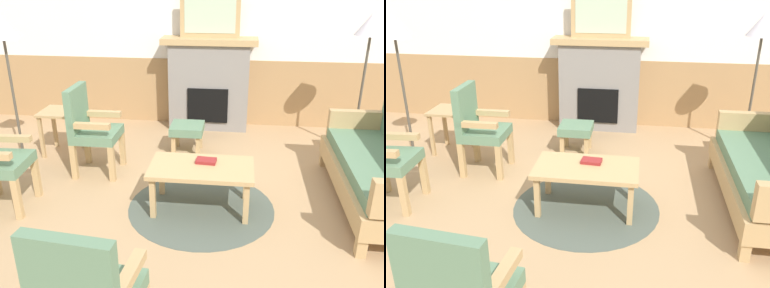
{
  "view_description": "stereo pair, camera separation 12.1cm",
  "coord_description": "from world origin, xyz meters",
  "views": [
    {
      "loc": [
        0.44,
        -3.3,
        2.08
      ],
      "look_at": [
        0.0,
        0.35,
        0.55
      ],
      "focal_mm": 38.45,
      "sensor_mm": 36.0,
      "label": 1
    },
    {
      "loc": [
        0.56,
        -3.28,
        2.08
      ],
      "look_at": [
        0.0,
        0.35,
        0.55
      ],
      "focal_mm": 38.45,
      "sensor_mm": 36.0,
      "label": 2
    }
  ],
  "objects": [
    {
      "name": "round_rug",
      "position": [
        0.12,
        0.1,
        0.0
      ],
      "size": [
        1.39,
        1.39,
        0.01
      ],
      "primitive_type": "cylinder",
      "color": "#4C564C",
      "rests_on": "ground_plane"
    },
    {
      "name": "floor_lamp_by_chairs",
      "position": [
        -2.12,
        0.95,
        1.45
      ],
      "size": [
        0.36,
        0.36,
        1.68
      ],
      "color": "#332D28",
      "rests_on": "ground_plane"
    },
    {
      "name": "framed_picture",
      "position": [
        0.0,
        2.35,
        1.56
      ],
      "size": [
        0.8,
        0.04,
        0.56
      ],
      "color": "tan",
      "rests_on": "fireplace"
    },
    {
      "name": "armchair_by_window_left",
      "position": [
        -1.17,
        0.75,
        0.54
      ],
      "size": [
        0.48,
        0.48,
        0.98
      ],
      "color": "tan",
      "rests_on": "ground_plane"
    },
    {
      "name": "floor_lamp_by_couch",
      "position": [
        1.88,
        1.68,
        1.45
      ],
      "size": [
        0.36,
        0.36,
        1.68
      ],
      "color": "#332D28",
      "rests_on": "ground_plane"
    },
    {
      "name": "book_on_table",
      "position": [
        0.15,
        0.19,
        0.46
      ],
      "size": [
        0.2,
        0.14,
        0.03
      ],
      "primitive_type": "cube",
      "rotation": [
        0.0,
        0.0,
        -0.08
      ],
      "color": "maroon",
      "rests_on": "coffee_table"
    },
    {
      "name": "ground_plane",
      "position": [
        0.0,
        0.0,
        0.0
      ],
      "size": [
        14.0,
        14.0,
        0.0
      ],
      "primitive_type": "plane",
      "color": "tan"
    },
    {
      "name": "side_table",
      "position": [
        -1.72,
        1.21,
        0.43
      ],
      "size": [
        0.44,
        0.44,
        0.55
      ],
      "color": "tan",
      "rests_on": "ground_plane"
    },
    {
      "name": "wall_back",
      "position": [
        0.0,
        2.6,
        1.31
      ],
      "size": [
        7.2,
        0.14,
        2.7
      ],
      "color": "white",
      "rests_on": "ground_plane"
    },
    {
      "name": "fireplace",
      "position": [
        0.0,
        2.35,
        0.65
      ],
      "size": [
        1.3,
        0.44,
        1.28
      ],
      "color": "gray",
      "rests_on": "ground_plane"
    },
    {
      "name": "couch",
      "position": [
        1.79,
        0.36,
        0.4
      ],
      "size": [
        0.7,
        1.8,
        0.98
      ],
      "color": "tan",
      "rests_on": "ground_plane"
    },
    {
      "name": "footstool",
      "position": [
        -0.19,
        1.41,
        0.28
      ],
      "size": [
        0.4,
        0.4,
        0.36
      ],
      "color": "tan",
      "rests_on": "ground_plane"
    },
    {
      "name": "coffee_table",
      "position": [
        0.12,
        0.1,
        0.39
      ],
      "size": [
        0.96,
        0.56,
        0.44
      ],
      "color": "tan",
      "rests_on": "ground_plane"
    }
  ]
}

